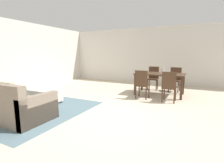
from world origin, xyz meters
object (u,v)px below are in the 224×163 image
at_px(ottoman_table, 44,95).
at_px(dining_chair_far_right, 175,78).
at_px(dining_chair_far_left, 153,77).
at_px(dining_table, 160,76).
at_px(dining_chair_near_left, 142,83).
at_px(couch, 4,104).
at_px(dining_chair_near_right, 169,85).
at_px(vase_centerpiece, 162,70).

xyz_separation_m(ottoman_table, dining_chair_far_right, (3.26, 3.40, 0.28)).
height_order(dining_chair_far_left, dining_chair_far_right, same).
distance_m(dining_table, dining_chair_near_left, 0.94).
bearing_deg(dining_chair_far_right, dining_chair_near_left, -116.39).
bearing_deg(ottoman_table, dining_chair_far_right, 46.23).
bearing_deg(couch, dining_table, 53.63).
distance_m(dining_chair_near_left, dining_chair_near_right, 0.84).
bearing_deg(dining_table, dining_chair_far_left, 116.23).
bearing_deg(dining_table, vase_centerpiece, -16.78).
bearing_deg(dining_chair_near_left, dining_table, 64.66).
relative_size(dining_table, dining_chair_far_left, 1.77).
relative_size(dining_chair_near_left, dining_chair_far_right, 1.00).
xyz_separation_m(ottoman_table, vase_centerpiece, (2.92, 2.55, 0.63)).
relative_size(couch, ottoman_table, 2.37).
xyz_separation_m(dining_table, dining_chair_far_left, (-0.41, 0.84, -0.15)).
relative_size(couch, dining_chair_near_right, 2.50).
xyz_separation_m(ottoman_table, dining_chair_near_left, (2.44, 1.74, 0.28)).
distance_m(ottoman_table, dining_table, 3.86).
height_order(couch, dining_table, couch).
bearing_deg(vase_centerpiece, dining_chair_near_right, -67.27).
bearing_deg(dining_chair_far_left, dining_table, -63.77).
distance_m(dining_chair_far_left, vase_centerpiece, 1.05).
relative_size(dining_chair_near_right, vase_centerpiece, 4.28).
height_order(dining_chair_near_left, dining_chair_far_right, same).
xyz_separation_m(dining_chair_near_left, dining_chair_far_right, (0.82, 1.66, 0.00)).
height_order(couch, dining_chair_far_left, dining_chair_far_left).
bearing_deg(couch, dining_chair_near_left, 50.94).
distance_m(dining_chair_near_left, dining_chair_far_right, 1.85).
distance_m(couch, ottoman_table, 1.19).
xyz_separation_m(couch, dining_chair_far_right, (3.20, 4.59, 0.23)).
height_order(dining_table, dining_chair_near_right, dining_chair_near_right).
bearing_deg(dining_chair_far_right, couch, -124.90).
xyz_separation_m(couch, dining_chair_near_right, (3.22, 2.90, 0.23)).
bearing_deg(dining_chair_near_right, dining_table, 116.76).
bearing_deg(ottoman_table, vase_centerpiece, 41.20).
xyz_separation_m(couch, ottoman_table, (-0.06, 1.19, -0.06)).
relative_size(dining_chair_far_right, vase_centerpiece, 4.28).
distance_m(couch, dining_chair_far_right, 5.60).
bearing_deg(dining_chair_far_right, dining_table, -117.44).
height_order(couch, dining_chair_near_right, dining_chair_near_right).
xyz_separation_m(dining_table, dining_chair_far_right, (0.43, 0.82, -0.15)).
relative_size(ottoman_table, dining_chair_near_right, 1.05).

